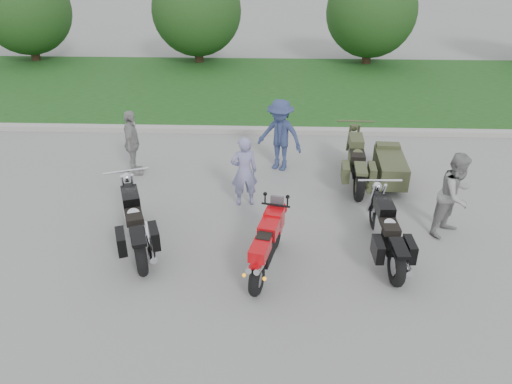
{
  "coord_description": "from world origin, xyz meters",
  "views": [
    {
      "loc": [
        0.14,
        -7.52,
        5.51
      ],
      "look_at": [
        -0.16,
        0.99,
        0.8
      ],
      "focal_mm": 35.0,
      "sensor_mm": 36.0,
      "label": 1
    }
  ],
  "objects_px": {
    "sportbike_red": "(266,245)",
    "person_denim": "(280,135)",
    "cruiser_left": "(136,225)",
    "cruiser_sidecar": "(376,166)",
    "person_grey": "(456,195)",
    "cruiser_right": "(388,235)",
    "person_stripe": "(244,172)",
    "person_back": "(132,143)"
  },
  "relations": [
    {
      "from": "cruiser_sidecar",
      "to": "person_denim",
      "type": "relative_size",
      "value": 1.45
    },
    {
      "from": "person_stripe",
      "to": "person_denim",
      "type": "bearing_deg",
      "value": -125.67
    },
    {
      "from": "sportbike_red",
      "to": "person_denim",
      "type": "relative_size",
      "value": 1.08
    },
    {
      "from": "cruiser_right",
      "to": "person_stripe",
      "type": "bearing_deg",
      "value": 143.67
    },
    {
      "from": "cruiser_sidecar",
      "to": "person_stripe",
      "type": "xyz_separation_m",
      "value": [
        -2.99,
        -1.03,
        0.32
      ]
    },
    {
      "from": "cruiser_sidecar",
      "to": "person_grey",
      "type": "height_order",
      "value": "person_grey"
    },
    {
      "from": "cruiser_left",
      "to": "cruiser_sidecar",
      "type": "bearing_deg",
      "value": 9.42
    },
    {
      "from": "cruiser_right",
      "to": "person_grey",
      "type": "height_order",
      "value": "person_grey"
    },
    {
      "from": "cruiser_left",
      "to": "person_denim",
      "type": "relative_size",
      "value": 1.38
    },
    {
      "from": "cruiser_right",
      "to": "cruiser_left",
      "type": "bearing_deg",
      "value": 176.62
    },
    {
      "from": "person_denim",
      "to": "person_stripe",
      "type": "bearing_deg",
      "value": -87.38
    },
    {
      "from": "person_back",
      "to": "cruiser_right",
      "type": "bearing_deg",
      "value": -127.81
    },
    {
      "from": "cruiser_sidecar",
      "to": "person_back",
      "type": "bearing_deg",
      "value": 179.32
    },
    {
      "from": "person_stripe",
      "to": "person_grey",
      "type": "bearing_deg",
      "value": 154.27
    },
    {
      "from": "cruiser_sidecar",
      "to": "person_grey",
      "type": "bearing_deg",
      "value": -58.17
    },
    {
      "from": "person_back",
      "to": "cruiser_sidecar",
      "type": "bearing_deg",
      "value": -100.65
    },
    {
      "from": "cruiser_left",
      "to": "person_grey",
      "type": "bearing_deg",
      "value": -12.8
    },
    {
      "from": "sportbike_red",
      "to": "person_denim",
      "type": "bearing_deg",
      "value": 99.71
    },
    {
      "from": "person_back",
      "to": "person_grey",
      "type": "bearing_deg",
      "value": -116.16
    },
    {
      "from": "sportbike_red",
      "to": "cruiser_left",
      "type": "distance_m",
      "value": 2.51
    },
    {
      "from": "cruiser_sidecar",
      "to": "sportbike_red",
      "type": "bearing_deg",
      "value": -123.54
    },
    {
      "from": "cruiser_left",
      "to": "cruiser_right",
      "type": "bearing_deg",
      "value": -21.33
    },
    {
      "from": "person_grey",
      "to": "person_denim",
      "type": "bearing_deg",
      "value": 99.3
    },
    {
      "from": "cruiser_sidecar",
      "to": "person_grey",
      "type": "xyz_separation_m",
      "value": [
        1.11,
        -2.01,
        0.39
      ]
    },
    {
      "from": "person_denim",
      "to": "person_back",
      "type": "xyz_separation_m",
      "value": [
        -3.51,
        -0.38,
        -0.09
      ]
    },
    {
      "from": "cruiser_left",
      "to": "person_denim",
      "type": "xyz_separation_m",
      "value": [
        2.69,
        3.5,
        0.39
      ]
    },
    {
      "from": "person_grey",
      "to": "person_back",
      "type": "bearing_deg",
      "value": 119.72
    },
    {
      "from": "cruiser_right",
      "to": "cruiser_sidecar",
      "type": "height_order",
      "value": "cruiser_sidecar"
    },
    {
      "from": "cruiser_sidecar",
      "to": "person_denim",
      "type": "bearing_deg",
      "value": 164.48
    },
    {
      "from": "cruiser_right",
      "to": "person_denim",
      "type": "xyz_separation_m",
      "value": [
        -1.93,
        3.62,
        0.41
      ]
    },
    {
      "from": "cruiser_left",
      "to": "person_grey",
      "type": "height_order",
      "value": "person_grey"
    },
    {
      "from": "cruiser_sidecar",
      "to": "person_denim",
      "type": "distance_m",
      "value": 2.39
    },
    {
      "from": "sportbike_red",
      "to": "cruiser_right",
      "type": "xyz_separation_m",
      "value": [
        2.18,
        0.48,
        -0.07
      ]
    },
    {
      "from": "cruiser_left",
      "to": "person_stripe",
      "type": "relative_size",
      "value": 1.56
    },
    {
      "from": "person_grey",
      "to": "person_denim",
      "type": "xyz_separation_m",
      "value": [
        -3.34,
        2.75,
        0.04
      ]
    },
    {
      "from": "person_stripe",
      "to": "person_back",
      "type": "relative_size",
      "value": 0.98
    },
    {
      "from": "sportbike_red",
      "to": "person_grey",
      "type": "relative_size",
      "value": 1.12
    },
    {
      "from": "sportbike_red",
      "to": "cruiser_right",
      "type": "height_order",
      "value": "cruiser_right"
    },
    {
      "from": "cruiser_right",
      "to": "sportbike_red",
      "type": "bearing_deg",
      "value": -169.4
    },
    {
      "from": "cruiser_left",
      "to": "cruiser_sidecar",
      "type": "xyz_separation_m",
      "value": [
        4.92,
        2.75,
        -0.04
      ]
    },
    {
      "from": "cruiser_sidecar",
      "to": "person_back",
      "type": "distance_m",
      "value": 5.76
    },
    {
      "from": "person_grey",
      "to": "person_back",
      "type": "xyz_separation_m",
      "value": [
        -6.85,
        2.37,
        -0.05
      ]
    }
  ]
}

